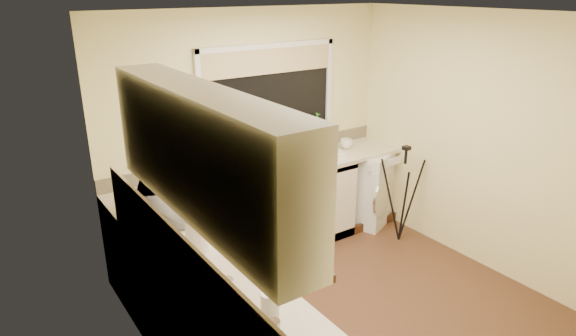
# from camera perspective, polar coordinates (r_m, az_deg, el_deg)

# --- Properties ---
(floor) EXTENTS (3.20, 3.20, 0.00)m
(floor) POSITION_cam_1_polar(r_m,az_deg,el_deg) (4.57, 6.16, -15.19)
(floor) COLOR #4F2D1F
(floor) RESTS_ON ground
(ceiling) EXTENTS (3.20, 3.20, 0.00)m
(ceiling) POSITION_cam_1_polar(r_m,az_deg,el_deg) (3.73, 7.62, 17.15)
(ceiling) COLOR white
(ceiling) RESTS_ON ground
(wall_back) EXTENTS (3.20, 0.00, 3.20)m
(wall_back) POSITION_cam_1_polar(r_m,az_deg,el_deg) (5.15, -4.19, 4.24)
(wall_back) COLOR beige
(wall_back) RESTS_ON ground
(wall_front) EXTENTS (3.20, 0.00, 3.20)m
(wall_front) POSITION_cam_1_polar(r_m,az_deg,el_deg) (3.13, 25.27, -8.78)
(wall_front) COLOR beige
(wall_front) RESTS_ON ground
(wall_left) EXTENTS (0.00, 3.00, 3.00)m
(wall_left) POSITION_cam_1_polar(r_m,az_deg,el_deg) (3.24, -15.23, -6.41)
(wall_left) COLOR beige
(wall_left) RESTS_ON ground
(wall_right) EXTENTS (0.00, 3.00, 3.00)m
(wall_right) POSITION_cam_1_polar(r_m,az_deg,el_deg) (5.14, 20.45, 2.96)
(wall_right) COLOR beige
(wall_right) RESTS_ON ground
(base_cabinet_back) EXTENTS (2.55, 0.60, 0.86)m
(base_cabinet_back) POSITION_cam_1_polar(r_m,az_deg,el_deg) (5.04, -5.42, -5.86)
(base_cabinet_back) COLOR silver
(base_cabinet_back) RESTS_ON floor
(worktop_back) EXTENTS (3.20, 0.60, 0.04)m
(worktop_back) POSITION_cam_1_polar(r_m,az_deg,el_deg) (5.01, -2.35, -0.33)
(worktop_back) COLOR beige
(worktop_back) RESTS_ON base_cabinet_back
(worktop_left) EXTENTS (0.60, 2.40, 0.04)m
(worktop_left) POSITION_cam_1_polar(r_m,az_deg,el_deg) (3.27, -7.76, -12.61)
(worktop_left) COLOR beige
(worktop_left) RESTS_ON base_cabinet_left
(upper_cabinet) EXTENTS (0.28, 1.90, 0.70)m
(upper_cabinet) POSITION_cam_1_polar(r_m,az_deg,el_deg) (2.69, -9.87, 1.70)
(upper_cabinet) COLOR silver
(upper_cabinet) RESTS_ON wall_left
(splashback_left) EXTENTS (0.02, 2.40, 0.45)m
(splashback_left) POSITION_cam_1_polar(r_m,az_deg,el_deg) (3.04, -12.88, -10.21)
(splashback_left) COLOR beige
(splashback_left) RESTS_ON wall_left
(splashback_back) EXTENTS (3.20, 0.02, 0.14)m
(splashback_back) POSITION_cam_1_polar(r_m,az_deg,el_deg) (5.21, -4.05, 1.52)
(splashback_back) COLOR beige
(splashback_back) RESTS_ON wall_back
(window_glass) EXTENTS (1.50, 0.02, 1.00)m
(window_glass) POSITION_cam_1_polar(r_m,az_deg,el_deg) (5.16, -2.26, 8.03)
(window_glass) COLOR black
(window_glass) RESTS_ON wall_back
(window_blind) EXTENTS (1.50, 0.02, 0.25)m
(window_blind) POSITION_cam_1_polar(r_m,az_deg,el_deg) (5.07, -2.17, 12.13)
(window_blind) COLOR tan
(window_blind) RESTS_ON wall_back
(windowsill) EXTENTS (1.60, 0.14, 0.03)m
(windowsill) POSITION_cam_1_polar(r_m,az_deg,el_deg) (5.24, -1.86, 2.42)
(windowsill) COLOR white
(windowsill) RESTS_ON wall_back
(sink) EXTENTS (0.82, 0.46, 0.03)m
(sink) POSITION_cam_1_polar(r_m,az_deg,el_deg) (5.10, -0.45, 0.47)
(sink) COLOR tan
(sink) RESTS_ON worktop_back
(faucet) EXTENTS (0.03, 0.03, 0.24)m
(faucet) POSITION_cam_1_polar(r_m,az_deg,el_deg) (5.21, -1.56, 2.13)
(faucet) COLOR silver
(faucet) RESTS_ON worktop_back
(washing_machine) EXTENTS (0.79, 0.78, 0.86)m
(washing_machine) POSITION_cam_1_polar(r_m,az_deg,el_deg) (5.89, 8.74, -2.01)
(washing_machine) COLOR white
(washing_machine) RESTS_ON floor
(laptop) EXTENTS (0.38, 0.36, 0.23)m
(laptop) POSITION_cam_1_polar(r_m,az_deg,el_deg) (4.73, -8.15, -0.73)
(laptop) COLOR #A7A7AF
(laptop) RESTS_ON worktop_back
(kettle) EXTENTS (0.17, 0.17, 0.23)m
(kettle) POSITION_cam_1_polar(r_m,az_deg,el_deg) (3.54, -10.30, -7.50)
(kettle) COLOR white
(kettle) RESTS_ON worktop_left
(dish_rack) EXTENTS (0.43, 0.37, 0.05)m
(dish_rack) POSITION_cam_1_polar(r_m,az_deg,el_deg) (5.36, 4.29, 1.56)
(dish_rack) COLOR silver
(dish_rack) RESTS_ON worktop_back
(tripod) EXTENTS (0.60, 0.60, 1.08)m
(tripod) POSITION_cam_1_polar(r_m,az_deg,el_deg) (5.45, 13.00, -2.96)
(tripod) COLOR black
(tripod) RESTS_ON floor
(glass_jug) EXTENTS (0.11, 0.11, 0.15)m
(glass_jug) POSITION_cam_1_polar(r_m,az_deg,el_deg) (2.86, -2.08, -15.41)
(glass_jug) COLOR silver
(glass_jug) RESTS_ON worktop_left
(steel_jar) EXTENTS (0.09, 0.09, 0.12)m
(steel_jar) POSITION_cam_1_polar(r_m,az_deg,el_deg) (3.03, -7.06, -13.55)
(steel_jar) COLOR white
(steel_jar) RESTS_ON worktop_left
(microwave) EXTENTS (0.56, 0.65, 0.30)m
(microwave) POSITION_cam_1_polar(r_m,az_deg,el_deg) (4.05, -13.96, -3.52)
(microwave) COLOR white
(microwave) RESTS_ON worktop_left
(plant_a) EXTENTS (0.14, 0.11, 0.22)m
(plant_a) POSITION_cam_1_polar(r_m,az_deg,el_deg) (4.92, -7.35, 2.58)
(plant_a) COLOR #999999
(plant_a) RESTS_ON windowsill
(plant_b) EXTENTS (0.17, 0.16, 0.25)m
(plant_b) POSITION_cam_1_polar(r_m,az_deg,el_deg) (5.03, -4.44, 3.29)
(plant_b) COLOR #999999
(plant_b) RESTS_ON windowsill
(plant_c) EXTENTS (0.13, 0.13, 0.21)m
(plant_c) POSITION_cam_1_polar(r_m,az_deg,el_deg) (5.19, -1.95, 3.62)
(plant_c) COLOR #999999
(plant_c) RESTS_ON windowsill
(plant_d) EXTENTS (0.21, 0.19, 0.22)m
(plant_d) POSITION_cam_1_polar(r_m,az_deg,el_deg) (5.31, 0.48, 4.08)
(plant_d) COLOR #999999
(plant_d) RESTS_ON windowsill
(soap_bottle_green) EXTENTS (0.11, 0.11, 0.27)m
(soap_bottle_green) POSITION_cam_1_polar(r_m,az_deg,el_deg) (5.53, 3.35, 4.95)
(soap_bottle_green) COLOR green
(soap_bottle_green) RESTS_ON windowsill
(soap_bottle_clear) EXTENTS (0.10, 0.10, 0.21)m
(soap_bottle_clear) POSITION_cam_1_polar(r_m,az_deg,el_deg) (5.58, 4.46, 4.78)
(soap_bottle_clear) COLOR #999999
(soap_bottle_clear) RESTS_ON windowsill
(cup_back) EXTENTS (0.16, 0.16, 0.11)m
(cup_back) POSITION_cam_1_polar(r_m,az_deg,el_deg) (5.65, 6.68, 2.77)
(cup_back) COLOR white
(cup_back) RESTS_ON worktop_back
(cup_left) EXTENTS (0.11, 0.11, 0.09)m
(cup_left) POSITION_cam_1_polar(r_m,az_deg,el_deg) (2.76, -1.78, -17.84)
(cup_left) COLOR beige
(cup_left) RESTS_ON worktop_left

